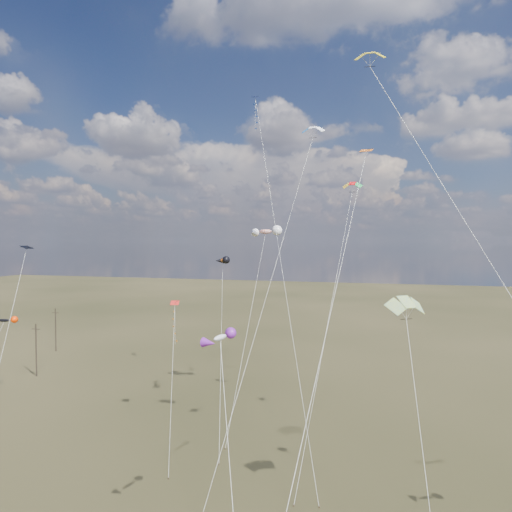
# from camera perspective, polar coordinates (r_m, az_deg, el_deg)

# --- Properties ---
(utility_pole_near) EXTENTS (1.40, 0.20, 8.00)m
(utility_pole_near) POSITION_cam_1_polar(r_m,az_deg,el_deg) (77.96, -25.78, -10.48)
(utility_pole_near) COLOR black
(utility_pole_near) RESTS_ON ground
(utility_pole_far) EXTENTS (1.40, 0.20, 8.00)m
(utility_pole_far) POSITION_cam_1_polar(r_m,az_deg,el_deg) (93.50, -23.76, -8.40)
(utility_pole_far) COLOR black
(utility_pole_far) RESTS_ON ground
(diamond_navy_tall) EXTENTS (11.14, 19.82, 38.15)m
(diamond_navy_tall) POSITION_cam_1_polar(r_m,az_deg,el_deg) (55.12, 0.40, 14.70)
(diamond_navy_tall) COLOR #0A0E45
(diamond_navy_tall) RESTS_ON ground
(diamond_black_mid) EXTENTS (4.55, 11.63, 20.12)m
(diamond_black_mid) POSITION_cam_1_polar(r_m,az_deg,el_deg) (44.92, -28.13, -5.62)
(diamond_black_mid) COLOR black
(diamond_black_mid) RESTS_ON ground
(diamond_red_low) EXTENTS (4.30, 9.71, 14.14)m
(diamond_red_low) POSITION_cam_1_polar(r_m,az_deg,el_deg) (49.66, -10.12, -8.86)
(diamond_red_low) COLOR red
(diamond_red_low) RESTS_ON ground
(diamond_orange_center) EXTENTS (4.63, 23.49, 27.74)m
(diamond_orange_center) POSITION_cam_1_polar(r_m,az_deg,el_deg) (30.06, 10.85, 0.16)
(diamond_orange_center) COLOR orange
(diamond_orange_center) RESTS_ON ground
(parafoil_yellow) EXTENTS (16.79, 21.00, 34.95)m
(parafoil_yellow) POSITION_cam_1_polar(r_m,az_deg,el_deg) (37.37, 14.27, 23.10)
(parafoil_yellow) COLOR yellow
(parafoil_yellow) RESTS_ON ground
(parafoil_blue_white) EXTENTS (6.28, 20.37, 32.90)m
(parafoil_blue_white) POSITION_cam_1_polar(r_m,az_deg,el_deg) (49.32, 7.05, 15.43)
(parafoil_blue_white) COLOR blue
(parafoil_blue_white) RESTS_ON ground
(parafoil_striped) EXTENTS (3.24, 10.98, 17.29)m
(parafoil_striped) POSITION_cam_1_polar(r_m,az_deg,el_deg) (31.49, 18.31, -5.54)
(parafoil_striped) COLOR #FBF40A
(parafoil_striped) RESTS_ON ground
(parafoil_tricolor) EXTENTS (4.39, 15.67, 27.09)m
(parafoil_tricolor) POSITION_cam_1_polar(r_m,az_deg,el_deg) (49.39, 11.90, 8.58)
(parafoil_tricolor) COLOR yellow
(parafoil_tricolor) RESTS_ON ground
(novelty_black_orange) EXTENTS (3.28, 7.05, 10.78)m
(novelty_black_orange) POSITION_cam_1_polar(r_m,az_deg,el_deg) (67.85, -29.00, -7.07)
(novelty_black_orange) COLOR black
(novelty_black_orange) RESTS_ON ground
(novelty_orange_black) EXTENTS (4.56, 11.72, 18.82)m
(novelty_orange_black) POSITION_cam_1_polar(r_m,az_deg,el_deg) (52.03, -4.18, -0.62)
(novelty_orange_black) COLOR #DC5B0B
(novelty_orange_black) RESTS_ON ground
(novelty_white_purple) EXTENTS (4.70, 8.91, 15.06)m
(novelty_white_purple) POSITION_cam_1_polar(r_m,az_deg,el_deg) (28.18, -4.48, -10.28)
(novelty_white_purple) COLOR silver
(novelty_white_purple) RESTS_ON ground
(novelty_redwhite_stripe) EXTENTS (3.22, 12.38, 22.39)m
(novelty_redwhite_stripe) POSITION_cam_1_polar(r_m,az_deg,el_deg) (55.09, 1.18, 3.03)
(novelty_redwhite_stripe) COLOR red
(novelty_redwhite_stripe) RESTS_ON ground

